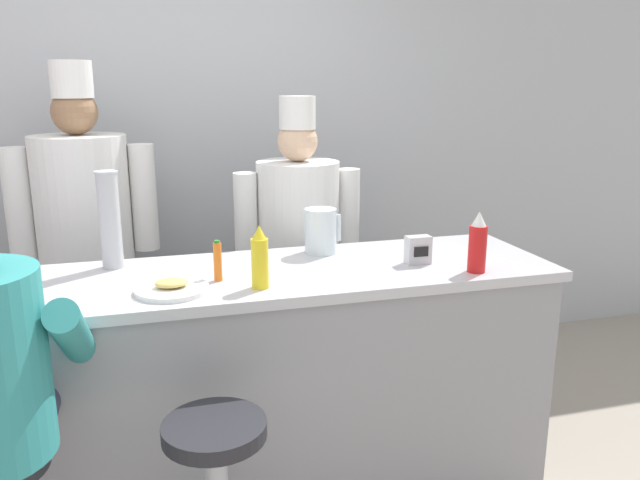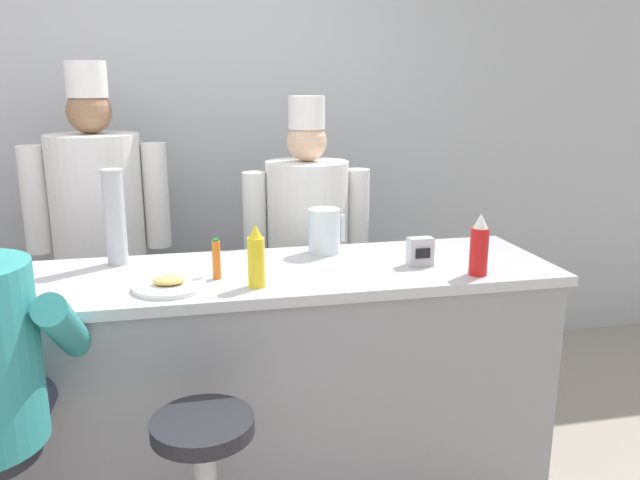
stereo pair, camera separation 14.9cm
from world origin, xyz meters
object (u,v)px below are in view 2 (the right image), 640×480
at_px(hot_sauce_bottle_orange, 216,259).
at_px(cook_in_whites_near, 99,227).
at_px(cup_stack_steel, 115,217).
at_px(mustard_bottle_yellow, 256,258).
at_px(cook_in_whites_far, 307,245).
at_px(ketchup_bottle_red, 479,247).
at_px(water_pitcher_clear, 324,231).
at_px(breakfast_plate, 169,285).
at_px(napkin_dispenser_chrome, 420,252).

relative_size(hot_sauce_bottle_orange, cook_in_whites_near, 0.09).
bearing_deg(cook_in_whites_near, cup_stack_steel, -77.30).
xyz_separation_m(hot_sauce_bottle_orange, cook_in_whites_near, (-0.54, 1.00, -0.07)).
bearing_deg(mustard_bottle_yellow, cup_stack_steel, 141.63).
relative_size(cook_in_whites_near, cook_in_whites_far, 1.10).
bearing_deg(hot_sauce_bottle_orange, cook_in_whites_far, 56.75).
relative_size(ketchup_bottle_red, water_pitcher_clear, 1.24).
distance_m(hot_sauce_bottle_orange, cook_in_whites_near, 1.14).
xyz_separation_m(water_pitcher_clear, cup_stack_steel, (-0.86, 0.01, 0.10)).
xyz_separation_m(hot_sauce_bottle_orange, cup_stack_steel, (-0.38, 0.29, 0.12)).
bearing_deg(cup_stack_steel, breakfast_plate, -60.56).
distance_m(hot_sauce_bottle_orange, napkin_dispenser_chrome, 0.81).
relative_size(mustard_bottle_yellow, napkin_dispenser_chrome, 2.02).
bearing_deg(water_pitcher_clear, cook_in_whites_near, 144.81).
bearing_deg(cook_in_whites_far, ketchup_bottle_red, -61.67).
xyz_separation_m(breakfast_plate, cup_stack_steel, (-0.21, 0.37, 0.18)).
bearing_deg(napkin_dispenser_chrome, cup_stack_steel, 166.94).
bearing_deg(cup_stack_steel, cook_in_whites_near, 102.70).
relative_size(hot_sauce_bottle_orange, breakfast_plate, 0.60).
xyz_separation_m(ketchup_bottle_red, breakfast_plate, (-1.16, 0.07, -0.10)).
height_order(cup_stack_steel, napkin_dispenser_chrome, cup_stack_steel).
relative_size(breakfast_plate, cup_stack_steel, 0.67).
xyz_separation_m(ketchup_bottle_red, hot_sauce_bottle_orange, (-0.98, 0.16, -0.04)).
distance_m(cup_stack_steel, cook_in_whites_near, 0.75).
height_order(ketchup_bottle_red, breakfast_plate, ketchup_bottle_red).
bearing_deg(cook_in_whites_near, ketchup_bottle_red, -37.15).
height_order(mustard_bottle_yellow, hot_sauce_bottle_orange, mustard_bottle_yellow).
bearing_deg(ketchup_bottle_red, napkin_dispenser_chrome, 135.36).
bearing_deg(hot_sauce_bottle_orange, cup_stack_steel, 143.26).
height_order(ketchup_bottle_red, cook_in_whites_near, cook_in_whites_near).
height_order(napkin_dispenser_chrome, cook_in_whites_near, cook_in_whites_near).
distance_m(ketchup_bottle_red, hot_sauce_bottle_orange, 1.00).
bearing_deg(mustard_bottle_yellow, cook_in_whites_near, 121.20).
distance_m(water_pitcher_clear, cook_in_whites_far, 0.51).
xyz_separation_m(mustard_bottle_yellow, cook_in_whites_far, (0.36, 0.88, -0.20)).
height_order(cook_in_whites_near, cook_in_whites_far, cook_in_whites_near).
bearing_deg(breakfast_plate, cook_in_whites_far, 51.46).
distance_m(ketchup_bottle_red, water_pitcher_clear, 0.67).
bearing_deg(cup_stack_steel, cook_in_whites_far, 27.96).
bearing_deg(hot_sauce_bottle_orange, ketchup_bottle_red, -9.25).
bearing_deg(hot_sauce_bottle_orange, water_pitcher_clear, 30.26).
relative_size(cup_stack_steel, napkin_dispenser_chrome, 3.39).
bearing_deg(napkin_dispenser_chrome, breakfast_plate, -174.56).
relative_size(hot_sauce_bottle_orange, cook_in_whites_far, 0.09).
xyz_separation_m(hot_sauce_bottle_orange, water_pitcher_clear, (0.48, 0.28, 0.02)).
relative_size(water_pitcher_clear, cook_in_whites_near, 0.11).
relative_size(napkin_dispenser_chrome, cook_in_whites_near, 0.06).
bearing_deg(mustard_bottle_yellow, cook_in_whites_far, 67.86).
height_order(water_pitcher_clear, cook_in_whites_far, cook_in_whites_far).
bearing_deg(water_pitcher_clear, breakfast_plate, -150.82).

